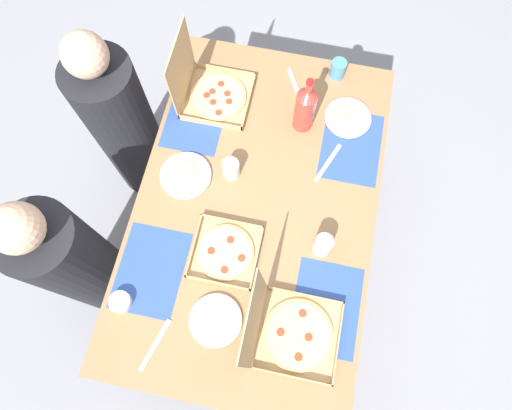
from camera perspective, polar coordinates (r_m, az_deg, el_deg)
The scene contains 22 objects.
ground_plane at distance 2.62m, azimuth 0.00°, elevation -5.78°, with size 6.00×6.00×0.00m, color gray.
dining_table at distance 1.97m, azimuth 0.00°, elevation -1.03°, with size 1.61×1.02×0.78m.
placemat_near_left at distance 1.79m, azimuth 9.09°, elevation -12.99°, with size 0.36×0.26×0.00m, color #2D4C9E.
placemat_near_right at distance 2.03m, azimuth 12.23°, elevation 7.48°, with size 0.36×0.26×0.00m, color #2D4C9E.
placemat_far_left at distance 1.84m, azimuth -13.49°, elevation -8.21°, with size 0.36×0.26×0.00m, color #2D4C9E.
placemat_far_right at distance 2.07m, azimuth -7.80°, elevation 11.23°, with size 0.36×0.26×0.00m, color #2D4C9E.
pizza_box_corner_left at distance 1.80m, azimuth -3.99°, elevation -6.14°, with size 0.27×0.27×0.04m.
pizza_box_edge_far at distance 2.08m, azimuth -5.98°, elevation 14.52°, with size 0.30×0.30×0.33m.
pizza_box_center at distance 1.72m, azimuth 4.25°, elevation -16.09°, with size 0.31×0.35×0.34m.
plate_far_left at distance 1.93m, azimuth -9.09°, elevation 3.86°, with size 0.22×0.22×0.03m.
plate_near_left at distance 1.77m, azimuth -5.26°, elevation -14.68°, with size 0.21×0.21×0.02m.
plate_near_right at distance 2.09m, azimuth 11.80°, elevation 11.05°, with size 0.21×0.21×0.03m.
soda_bottle at distance 1.94m, azimuth 6.40°, elevation 12.39°, with size 0.09×0.09×0.32m.
cup_clear_right at distance 2.18m, azimuth 10.59°, elevation 16.97°, with size 0.07×0.07×0.09m, color teal.
cup_red at distance 1.89m, azimuth -3.26°, elevation 4.71°, with size 0.07×0.07×0.09m, color silver.
cup_dark at distance 1.78m, azimuth 8.66°, elevation -5.16°, with size 0.08×0.08×0.11m, color silver.
condiment_bowl at distance 1.83m, azimuth -17.17°, elevation -11.91°, with size 0.09×0.09×0.04m, color white.
knife_by_near_left at distance 1.97m, azimuth 9.34°, elevation 5.46°, with size 0.21×0.02×0.01m, color #B7B7BC.
knife_by_far_left at distance 2.15m, azimuth 5.15°, elevation 15.06°, with size 0.21×0.02×0.01m, color #B7B7BC.
knife_by_far_right at distance 1.80m, azimuth -12.94°, elevation -17.24°, with size 0.21×0.02×0.01m, color #B7B7BC.
diner_left_seat at distance 2.22m, azimuth -22.09°, elevation -6.94°, with size 0.32×0.32×1.18m.
diner_right_seat at distance 2.40m, azimuth -16.63°, elevation 9.66°, with size 0.32×0.32×1.20m.
Camera 1 is at (-0.62, -0.13, 2.54)m, focal length 30.84 mm.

